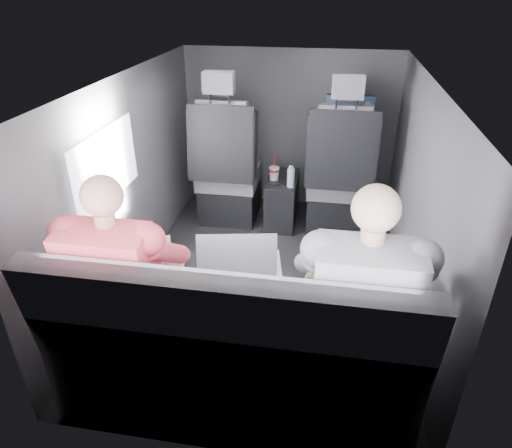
% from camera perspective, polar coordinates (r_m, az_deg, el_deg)
% --- Properties ---
extents(floor, '(2.60, 2.60, 0.00)m').
position_cam_1_polar(floor, '(3.17, 1.29, -7.11)').
color(floor, black).
rests_on(floor, ground).
extents(ceiling, '(2.60, 2.60, 0.00)m').
position_cam_1_polar(ceiling, '(2.62, 1.62, 17.59)').
color(ceiling, '#B2B2AD').
rests_on(ceiling, panel_back).
extents(panel_left, '(0.02, 2.60, 1.35)m').
position_cam_1_polar(panel_left, '(3.08, -15.45, 5.07)').
color(panel_left, '#56565B').
rests_on(panel_left, floor).
extents(panel_right, '(0.02, 2.60, 1.35)m').
position_cam_1_polar(panel_right, '(2.86, 19.59, 2.58)').
color(panel_right, '#56565B').
rests_on(panel_right, floor).
extents(panel_front, '(1.80, 0.02, 1.35)m').
position_cam_1_polar(panel_front, '(4.04, 4.16, 11.61)').
color(panel_front, '#56565B').
rests_on(panel_front, floor).
extents(panel_back, '(1.80, 0.02, 1.35)m').
position_cam_1_polar(panel_back, '(1.75, -4.91, -13.61)').
color(panel_back, '#56565B').
rests_on(panel_back, floor).
extents(side_window, '(0.02, 0.75, 0.42)m').
position_cam_1_polar(side_window, '(2.74, -18.14, 6.84)').
color(side_window, white).
rests_on(side_window, panel_left).
extents(seatbelt, '(0.35, 0.11, 0.59)m').
position_cam_1_polar(seatbelt, '(3.39, 10.81, 10.03)').
color(seatbelt, black).
rests_on(seatbelt, front_seat_right).
extents(front_seat_left, '(0.52, 0.58, 1.26)m').
position_cam_1_polar(front_seat_left, '(3.78, -3.56, 5.95)').
color(front_seat_left, black).
rests_on(front_seat_left, floor).
extents(front_seat_right, '(0.52, 0.58, 1.26)m').
position_cam_1_polar(front_seat_right, '(3.69, 10.25, 4.97)').
color(front_seat_right, black).
rests_on(front_seat_right, floor).
extents(center_console, '(0.24, 0.48, 0.41)m').
position_cam_1_polar(center_console, '(3.82, 3.26, 2.98)').
color(center_console, black).
rests_on(center_console, floor).
extents(rear_bench, '(1.60, 0.57, 0.92)m').
position_cam_1_polar(rear_bench, '(2.17, -2.92, -16.64)').
color(rear_bench, slate).
rests_on(rear_bench, floor).
extents(soda_cup, '(0.08, 0.08, 0.25)m').
position_cam_1_polar(soda_cup, '(3.67, 2.27, 6.35)').
color(soda_cup, white).
rests_on(soda_cup, center_console).
extents(water_bottle, '(0.06, 0.06, 0.17)m').
position_cam_1_polar(water_bottle, '(3.56, 4.38, 5.85)').
color(water_bottle, '#A7C2E3').
rests_on(water_bottle, center_console).
extents(laptop_white, '(0.38, 0.39, 0.24)m').
position_cam_1_polar(laptop_white, '(2.25, -13.50, -5.02)').
color(laptop_white, white).
rests_on(laptop_white, passenger_rear_left).
extents(laptop_silver, '(0.41, 0.39, 0.26)m').
position_cam_1_polar(laptop_silver, '(2.20, -1.82, -4.95)').
color(laptop_silver, silver).
rests_on(laptop_silver, rear_bench).
extents(laptop_black, '(0.34, 0.32, 0.23)m').
position_cam_1_polar(laptop_black, '(2.18, 14.23, -6.41)').
color(laptop_black, black).
rests_on(laptop_black, passenger_rear_right).
extents(passenger_rear_left, '(0.48, 0.60, 1.18)m').
position_cam_1_polar(passenger_rear_left, '(2.19, -15.56, -7.08)').
color(passenger_rear_left, '#343439').
rests_on(passenger_rear_left, rear_bench).
extents(passenger_rear_right, '(0.50, 0.62, 1.22)m').
position_cam_1_polar(passenger_rear_right, '(2.01, 12.83, -9.74)').
color(passenger_rear_right, '#2F496A').
rests_on(passenger_rear_right, rear_bench).
extents(passenger_front_right, '(0.37, 0.37, 0.71)m').
position_cam_1_polar(passenger_front_right, '(3.82, 11.32, 11.13)').
color(passenger_front_right, '#2F496A').
rests_on(passenger_front_right, front_seat_right).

